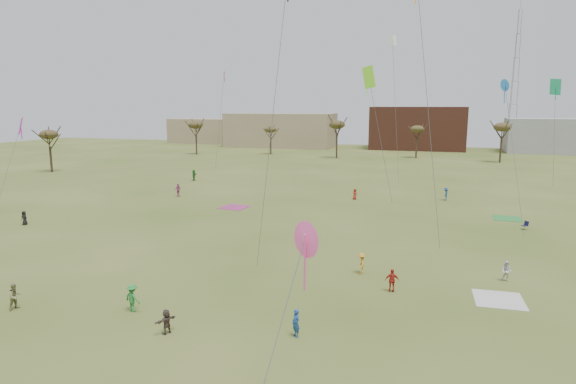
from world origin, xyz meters
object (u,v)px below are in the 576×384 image
(flyer_near_center, at_px, (133,298))
(camp_chair_right, at_px, (525,227))
(flyer_near_right, at_px, (296,323))
(radio_tower, at_px, (514,80))
(spectator_fore_a, at_px, (392,280))

(flyer_near_center, distance_m, camp_chair_right, 38.51)
(flyer_near_right, height_order, radio_tower, radio_tower)
(flyer_near_right, relative_size, camp_chair_right, 1.79)
(flyer_near_right, height_order, camp_chair_right, flyer_near_right)
(flyer_near_center, bearing_deg, flyer_near_right, -167.54)
(flyer_near_center, height_order, radio_tower, radio_tower)
(flyer_near_right, relative_size, spectator_fore_a, 0.98)
(flyer_near_right, bearing_deg, flyer_near_center, -137.76)
(flyer_near_center, height_order, spectator_fore_a, flyer_near_center)
(camp_chair_right, bearing_deg, flyer_near_center, -83.81)
(radio_tower, bearing_deg, camp_chair_right, -95.92)
(flyer_near_center, height_order, camp_chair_right, flyer_near_center)
(flyer_near_right, bearing_deg, camp_chair_right, 104.96)
(spectator_fore_a, relative_size, radio_tower, 0.04)
(flyer_near_right, xyz_separation_m, radio_tower, (25.48, 125.84, 18.43))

